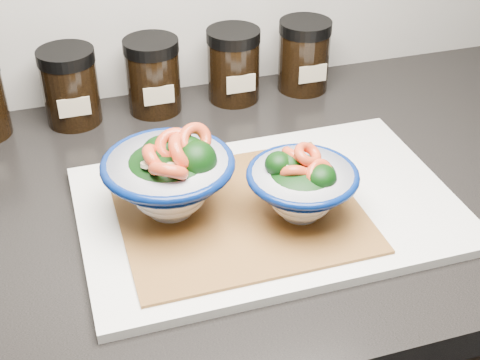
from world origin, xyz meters
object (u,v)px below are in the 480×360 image
object	(u,v)px
spice_jar_b	(70,86)
spice_jar_d	(233,65)
spice_jar_c	(153,75)
cutting_board	(268,208)
bowl_left	(171,175)
bowl_right	(302,185)
spice_jar_e	(304,55)

from	to	relation	value
spice_jar_b	spice_jar_d	bearing A→B (deg)	0.00
spice_jar_b	spice_jar_c	xyz separation A→B (m)	(0.12, 0.00, 0.00)
cutting_board	spice_jar_c	distance (m)	0.31
bowl_left	spice_jar_c	size ratio (longest dim) A/B	1.36
bowl_right	bowl_left	bearing A→B (deg)	159.90
cutting_board	spice_jar_b	distance (m)	0.36
spice_jar_b	spice_jar_c	size ratio (longest dim) A/B	1.00
spice_jar_c	spice_jar_d	size ratio (longest dim) A/B	1.00
spice_jar_e	cutting_board	bearing A→B (deg)	-118.68
spice_jar_c	spice_jar_d	xyz separation A→B (m)	(0.13, 0.00, 0.00)
spice_jar_b	spice_jar_e	bearing A→B (deg)	0.00
bowl_right	spice_jar_c	xyz separation A→B (m)	(-0.11, 0.33, 0.00)
spice_jar_b	spice_jar_d	xyz separation A→B (m)	(0.25, 0.00, 0.00)
bowl_right	spice_jar_b	size ratio (longest dim) A/B	1.14
bowl_right	spice_jar_d	world-z (taller)	spice_jar_d
spice_jar_d	spice_jar_e	world-z (taller)	same
spice_jar_d	cutting_board	bearing A→B (deg)	-98.82
bowl_left	spice_jar_d	size ratio (longest dim) A/B	1.36
cutting_board	spice_jar_c	world-z (taller)	spice_jar_c
cutting_board	spice_jar_e	xyz separation A→B (m)	(0.16, 0.30, 0.05)
bowl_right	spice_jar_b	distance (m)	0.40
bowl_left	spice_jar_d	world-z (taller)	bowl_left
bowl_left	spice_jar_b	world-z (taller)	bowl_left
bowl_left	bowl_right	size ratio (longest dim) A/B	1.19
spice_jar_b	cutting_board	bearing A→B (deg)	-55.92
bowl_right	spice_jar_c	size ratio (longest dim) A/B	1.14
spice_jar_d	spice_jar_e	bearing A→B (deg)	0.00
spice_jar_b	spice_jar_c	world-z (taller)	same
bowl_left	spice_jar_b	size ratio (longest dim) A/B	1.36
cutting_board	bowl_right	size ratio (longest dim) A/B	3.48
cutting_board	spice_jar_b	world-z (taller)	spice_jar_b
bowl_right	spice_jar_d	xyz separation A→B (m)	(0.02, 0.33, 0.00)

